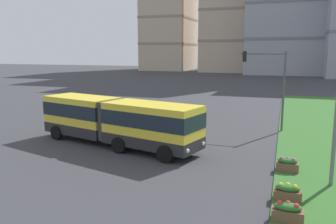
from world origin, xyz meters
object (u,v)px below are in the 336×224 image
Objects in this scene: flower_planter_4 at (287,164)px; flower_planter_2 at (288,212)px; traffic_light_far_right at (270,77)px; articulated_bus at (117,121)px; apartment_tower_west at (170,7)px; flower_planter_3 at (287,192)px.

flower_planter_2 is at bearing -90.00° from flower_planter_4.
articulated_bus is at bearing -140.38° from traffic_light_far_right.
apartment_tower_west is (-35.81, 84.27, 16.00)m from traffic_light_far_right.
flower_planter_2 is 1.00× the size of flower_planter_4.
traffic_light_far_right reaches higher than flower_planter_2.
flower_planter_3 is (0.00, 1.86, 0.00)m from flower_planter_2.
articulated_bus is 97.40m from apartment_tower_west.
apartment_tower_west reaches higher than flower_planter_3.
flower_planter_4 is 0.18× the size of traffic_light_far_right.
flower_planter_3 is 13.87m from traffic_light_far_right.
flower_planter_2 is 0.18× the size of traffic_light_far_right.
flower_planter_4 is at bearing -81.32° from traffic_light_far_right.
flower_planter_2 is at bearing -35.61° from articulated_bus.
articulated_bus reaches higher than flower_planter_4.
flower_planter_2 is 107.98m from apartment_tower_west.
apartment_tower_west is at bearing 113.02° from traffic_light_far_right.
articulated_bus is 10.83m from flower_planter_4.
flower_planter_3 is 3.78m from flower_planter_4.
flower_planter_3 is at bearing 90.00° from flower_planter_2.
articulated_bus is 13.07m from flower_planter_2.
flower_planter_4 is 10.32m from traffic_light_far_right.
flower_planter_2 and flower_planter_4 have the same top height.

